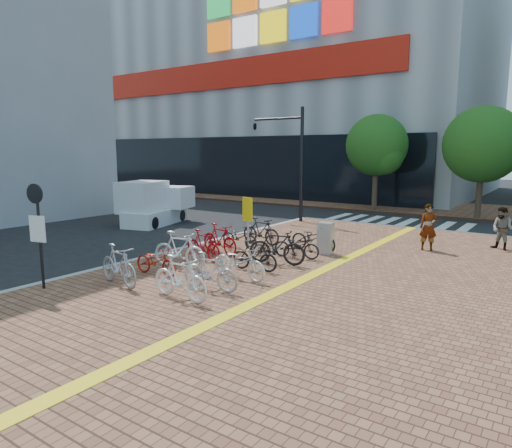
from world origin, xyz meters
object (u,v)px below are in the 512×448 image
Objects in this scene: bike_4 at (220,239)px; utility_box at (326,238)px; traffic_light_pole at (279,143)px; bike_8 at (210,272)px; bike_13 at (313,238)px; bike_9 at (240,262)px; yellow_sign at (247,214)px; box_truck at (154,204)px; bike_5 at (240,237)px; bike_7 at (180,278)px; bike_1 at (156,261)px; bike_6 at (261,231)px; bike_0 at (119,265)px; pedestrian_b at (502,229)px; bike_12 at (297,246)px; notice_sign at (38,223)px; bike_11 at (277,247)px; bike_10 at (254,256)px; bike_2 at (179,250)px; bike_3 at (203,245)px; pedestrian_a at (428,227)px.

bike_4 is 1.61× the size of utility_box.
traffic_light_pole is at bearing 29.46° from bike_4.
bike_8 is 5.90m from bike_13.
yellow_sign is (-1.95, 3.10, 0.90)m from bike_9.
bike_5 is at bearing -20.36° from box_truck.
bike_7 reaches higher than bike_13.
bike_6 is at bearing -0.05° from bike_1.
bike_13 is at bearing -6.33° from bike_8.
pedestrian_b is at bearing -25.05° from bike_0.
box_truck is at bearing 64.83° from bike_12.
notice_sign reaches higher than bike_6.
bike_1 is 3.31m from bike_4.
utility_box is at bearing -27.09° from bike_11.
bike_10 is at bearing -102.83° from pedestrian_b.
bike_2 is at bearing 107.51° from bike_10.
bike_6 is 1.15× the size of bike_10.
bike_11 is (2.34, 4.52, 0.02)m from bike_0.
bike_3 is (-0.02, 3.56, -0.05)m from bike_0.
bike_11 is at bearing -178.21° from bike_13.
pedestrian_a is at bearing 3.70° from box_truck.
bike_3 is 0.94× the size of bike_4.
bike_8 is 0.91× the size of bike_9.
bike_9 is 0.97× the size of bike_11.
traffic_light_pole is at bearing 28.96° from bike_6.
bike_3 is at bearing -161.50° from bike_4.
bike_10 is at bearing 161.98° from bike_11.
bike_13 is at bearing -35.72° from bike_4.
bike_3 is 0.99× the size of pedestrian_a.
pedestrian_a is at bearing -46.68° from bike_11.
bike_0 is 7.38m from bike_13.
bike_7 is 1.12× the size of bike_12.
traffic_light_pole reaches higher than box_truck.
bike_2 is 3.16m from bike_11.
pedestrian_b is (8.14, 11.21, 0.24)m from bike_0.
bike_10 is 11.35m from box_truck.
bike_2 is 3.28m from yellow_sign.
bike_6 is at bearing -127.58° from pedestrian_b.
bike_8 is at bearing -134.83° from pedestrian_a.
bike_13 is (0.00, 5.90, -0.03)m from bike_8.
bike_5 is 1.51× the size of utility_box.
traffic_light_pole is at bearing 95.82° from notice_sign.
bike_8 reaches higher than bike_10.
notice_sign is at bearing -84.18° from traffic_light_pole.
bike_4 is at bearing -72.01° from traffic_light_pole.
bike_6 reaches higher than bike_12.
bike_12 is at bearing 0.45° from bike_7.
pedestrian_a reaches higher than bike_13.
bike_5 is at bearing 21.91° from bike_8.
box_truck is (-7.93, 1.73, 0.40)m from bike_6.
bike_12 is (0.11, 1.12, -0.15)m from bike_11.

